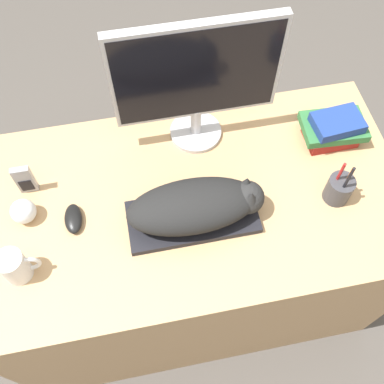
% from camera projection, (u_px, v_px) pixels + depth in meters
% --- Properties ---
extents(ground_plane, '(12.00, 12.00, 0.00)m').
position_uv_depth(ground_plane, '(211.00, 361.00, 1.93)').
color(ground_plane, '#4C4742').
extents(desk, '(1.39, 0.76, 0.78)m').
position_uv_depth(desk, '(194.00, 245.00, 1.78)').
color(desk, tan).
rests_on(desk, ground_plane).
extents(keyboard, '(0.40, 0.18, 0.02)m').
position_uv_depth(keyboard, '(193.00, 217.00, 1.39)').
color(keyboard, black).
rests_on(keyboard, desk).
extents(cat, '(0.42, 0.18, 0.12)m').
position_uv_depth(cat, '(199.00, 205.00, 1.33)').
color(cat, black).
rests_on(cat, keyboard).
extents(monitor, '(0.52, 0.18, 0.47)m').
position_uv_depth(monitor, '(196.00, 78.00, 1.34)').
color(monitor, '#B7B7BC').
rests_on(monitor, desk).
extents(computer_mouse, '(0.05, 0.10, 0.03)m').
position_uv_depth(computer_mouse, '(73.00, 219.00, 1.39)').
color(computer_mouse, black).
rests_on(computer_mouse, desk).
extents(coffee_mug, '(0.12, 0.08, 0.11)m').
position_uv_depth(coffee_mug, '(15.00, 266.00, 1.27)').
color(coffee_mug, silver).
rests_on(coffee_mug, desk).
extents(pen_cup, '(0.08, 0.08, 0.19)m').
position_uv_depth(pen_cup, '(339.00, 189.00, 1.40)').
color(pen_cup, '#38383D').
rests_on(pen_cup, desk).
extents(baseball, '(0.08, 0.08, 0.08)m').
position_uv_depth(baseball, '(23.00, 211.00, 1.37)').
color(baseball, silver).
rests_on(baseball, desk).
extents(phone, '(0.06, 0.02, 0.12)m').
position_uv_depth(phone, '(25.00, 180.00, 1.41)').
color(phone, '#99999E').
rests_on(phone, desk).
extents(book_stack, '(0.22, 0.15, 0.11)m').
position_uv_depth(book_stack, '(333.00, 129.00, 1.52)').
color(book_stack, maroon).
rests_on(book_stack, desk).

